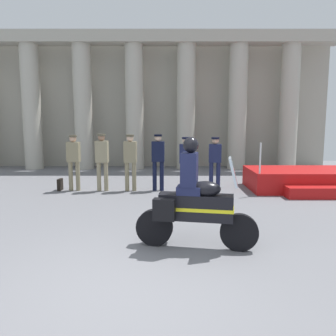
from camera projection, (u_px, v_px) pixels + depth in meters
name	position (u px, v px, depth m)	size (l,w,h in m)	color
ground_plane	(121.00, 288.00, 4.47)	(28.19, 28.19, 0.00)	slate
colonnade_backdrop	(136.00, 96.00, 15.49)	(17.70, 1.65, 5.92)	#A49F91
reviewing_stand	(304.00, 180.00, 10.75)	(3.39, 2.45, 1.54)	#B71414
officer_in_row_0	(74.00, 158.00, 10.53)	(0.40, 0.25, 1.72)	#847A5B
officer_in_row_1	(102.00, 157.00, 10.48)	(0.40, 0.25, 1.76)	gray
officer_in_row_2	(131.00, 158.00, 10.48)	(0.40, 0.25, 1.74)	#847A5B
officer_in_row_3	(158.00, 158.00, 10.53)	(0.40, 0.25, 1.74)	black
officer_in_row_4	(186.00, 159.00, 10.48)	(0.40, 0.25, 1.66)	#191E42
officer_in_row_5	(215.00, 159.00, 10.64)	(0.40, 0.25, 1.65)	#191E42
motorcycle_with_rider	(192.00, 203.00, 5.79)	(2.08, 0.79, 1.90)	black
briefcase_on_ground	(60.00, 185.00, 10.69)	(0.10, 0.32, 0.36)	black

